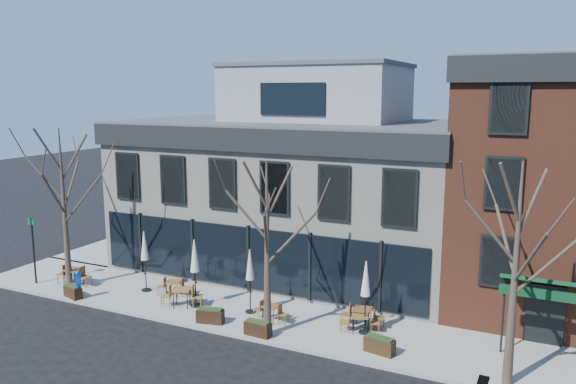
% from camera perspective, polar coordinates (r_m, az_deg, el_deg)
% --- Properties ---
extents(ground, '(120.00, 120.00, 0.00)m').
position_cam_1_polar(ground, '(27.81, -3.89, -10.41)').
color(ground, black).
rests_on(ground, ground).
extents(sidewalk_front, '(33.50, 4.70, 0.15)m').
position_cam_1_polar(sidewalk_front, '(24.62, 0.38, -13.00)').
color(sidewalk_front, gray).
rests_on(sidewalk_front, ground).
extents(sidewalk_side, '(4.50, 12.00, 0.15)m').
position_cam_1_polar(sidewalk_side, '(38.66, -14.20, -4.67)').
color(sidewalk_side, gray).
rests_on(sidewalk_side, ground).
extents(corner_building, '(18.39, 10.39, 11.10)m').
position_cam_1_polar(corner_building, '(30.94, 0.71, 0.79)').
color(corner_building, beige).
rests_on(corner_building, ground).
extents(red_brick_building, '(8.20, 11.78, 11.18)m').
position_cam_1_polar(red_brick_building, '(27.96, 25.47, 0.69)').
color(red_brick_building, brown).
rests_on(red_brick_building, ground).
extents(tree_corner, '(3.93, 3.98, 7.92)m').
position_cam_1_polar(tree_corner, '(29.38, -21.78, -1.39)').
color(tree_corner, '#382B21').
rests_on(tree_corner, sidewalk_front).
extents(tree_mid, '(3.50, 3.55, 7.04)m').
position_cam_1_polar(tree_mid, '(22.00, -2.12, -5.58)').
color(tree_mid, '#382B21').
rests_on(tree_mid, sidewalk_front).
extents(tree_right, '(3.72, 3.77, 7.48)m').
position_cam_1_polar(tree_right, '(19.64, 22.10, -7.59)').
color(tree_right, '#382B21').
rests_on(tree_right, sidewalk_front).
extents(sign_pole, '(0.50, 0.10, 3.40)m').
position_cam_1_polar(sign_pole, '(31.14, -24.46, -5.06)').
color(sign_pole, black).
rests_on(sign_pole, sidewalk_front).
extents(call_box, '(0.29, 0.28, 1.39)m').
position_cam_1_polar(call_box, '(28.39, -20.53, -8.72)').
color(call_box, '#0C3A9E').
rests_on(call_box, sidewalk_front).
extents(cafe_set_0, '(1.95, 0.83, 1.02)m').
position_cam_1_polar(cafe_set_0, '(30.47, -20.91, -7.88)').
color(cafe_set_0, brown).
rests_on(cafe_set_0, sidewalk_front).
extents(cafe_set_1, '(1.68, 0.89, 0.86)m').
position_cam_1_polar(cafe_set_1, '(27.67, -11.52, -9.39)').
color(cafe_set_1, brown).
rests_on(cafe_set_1, sidewalk_front).
extents(cafe_set_2, '(1.95, 1.23, 1.01)m').
position_cam_1_polar(cafe_set_2, '(26.23, -10.75, -10.29)').
color(cafe_set_2, brown).
rests_on(cafe_set_2, sidewalk_front).
extents(cafe_set_3, '(1.64, 0.68, 0.86)m').
position_cam_1_polar(cafe_set_3, '(24.27, -1.76, -12.04)').
color(cafe_set_3, brown).
rests_on(cafe_set_3, sidewalk_front).
extents(cafe_set_4, '(1.69, 0.96, 0.87)m').
position_cam_1_polar(cafe_set_4, '(23.43, 7.28, -12.94)').
color(cafe_set_4, brown).
rests_on(cafe_set_4, sidewalk_front).
extents(cafe_set_5, '(1.90, 0.85, 0.98)m').
position_cam_1_polar(cafe_set_5, '(23.91, 7.56, -12.32)').
color(cafe_set_5, brown).
rests_on(cafe_set_5, sidewalk_front).
extents(umbrella_0, '(0.48, 0.48, 2.99)m').
position_cam_1_polar(umbrella_0, '(28.12, -14.37, -5.64)').
color(umbrella_0, black).
rests_on(umbrella_0, sidewalk_front).
extents(umbrella_1, '(0.50, 0.50, 3.11)m').
position_cam_1_polar(umbrella_1, '(25.62, -9.47, -6.79)').
color(umbrella_1, black).
rests_on(umbrella_1, sidewalk_front).
extents(umbrella_2, '(0.46, 0.46, 2.88)m').
position_cam_1_polar(umbrella_2, '(24.70, -3.89, -7.72)').
color(umbrella_2, black).
rests_on(umbrella_2, sidewalk_front).
extents(umbrella_4, '(0.48, 0.48, 3.02)m').
position_cam_1_polar(umbrella_4, '(22.77, 7.90, -9.09)').
color(umbrella_4, black).
rests_on(umbrella_4, sidewalk_front).
extents(planter_0, '(1.12, 0.67, 0.59)m').
position_cam_1_polar(planter_0, '(28.80, -21.01, -9.42)').
color(planter_0, black).
rests_on(planter_0, sidewalk_front).
extents(planter_1, '(1.21, 0.71, 0.64)m').
position_cam_1_polar(planter_1, '(24.41, -7.90, -12.32)').
color(planter_1, black).
rests_on(planter_1, sidewalk_front).
extents(planter_2, '(1.11, 0.49, 0.61)m').
position_cam_1_polar(planter_2, '(23.06, -3.08, -13.65)').
color(planter_2, black).
rests_on(planter_2, sidewalk_front).
extents(planter_3, '(1.20, 0.65, 0.64)m').
position_cam_1_polar(planter_3, '(21.91, 9.29, -15.07)').
color(planter_3, '#302010').
rests_on(planter_3, sidewalk_front).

